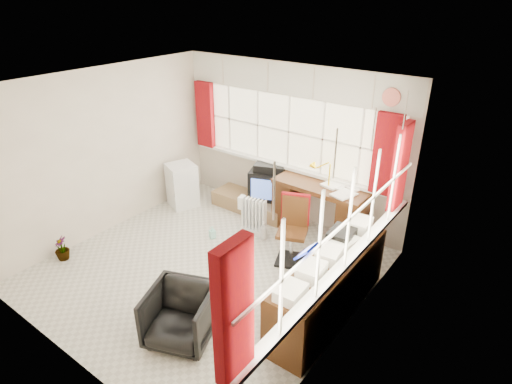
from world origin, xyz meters
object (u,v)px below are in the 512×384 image
Objects in this scene: desk at (322,205)px; office_chair at (180,316)px; crt_tv at (268,183)px; desk_lamp at (330,170)px; task_chair at (294,226)px; radiator at (254,219)px; credenza at (329,286)px; tv_bench at (251,203)px; mini_fridge at (182,185)px.

desk is 2.11× the size of office_chair.
desk is 2.13× the size of crt_tv.
desk is 2.92m from office_chair.
desk_lamp reaches higher than task_chair.
radiator is 2.03m from credenza.
task_chair is 0.69× the size of tv_bench.
desk reaches higher than credenza.
desk is 0.73× the size of credenza.
desk_lamp reaches higher than tv_bench.
desk_lamp is 0.29× the size of tv_bench.
office_chair is at bearing -71.92° from crt_tv.
office_chair is 1.01× the size of crt_tv.
radiator is (-0.84, 0.21, -0.27)m from task_chair.
tv_bench is 0.47m from crt_tv.
credenza reaches higher than office_chair.
tv_bench is at bearing -139.81° from crt_tv.
desk is at bearing -5.08° from crt_tv.
desk is 1.35m from tv_bench.
task_chair is at bearing 64.71° from office_chair.
crt_tv reaches higher than tv_bench.
desk is 2.48× the size of radiator.
credenza is at bearing -60.74° from desk_lamp.
crt_tv is at bearing 40.19° from tv_bench.
credenza is at bearing -33.71° from tv_bench.
desk_lamp is 0.53× the size of mini_fridge.
desk_lamp reaches higher than radiator.
radiator is 0.84m from crt_tv.
mini_fridge is (-2.42, 0.22, -0.13)m from task_chair.
credenza is (1.09, 1.31, 0.08)m from office_chair.
task_chair reaches higher than tv_bench.
task_chair is 0.91m from radiator.
radiator is at bearing 152.17° from credenza.
crt_tv is (-1.12, 0.96, -0.01)m from task_chair.
credenza is 3.50m from mini_fridge.
mini_fridge is at bearing -167.47° from desk_lamp.
credenza is (0.85, -1.52, -0.72)m from desk_lamp.
tv_bench is at bearing 27.21° from mini_fridge.
task_chair is at bearing -40.61° from crt_tv.
task_chair reaches higher than desk.
desk reaches higher than radiator.
task_chair is 0.48× the size of credenza.
desk_lamp is at bearing -8.29° from crt_tv.
credenza is 2.90× the size of crt_tv.
credenza is 2.75m from tv_bench.
credenza is at bearing -39.37° from crt_tv.
crt_tv reaches higher than office_chair.
credenza reaches higher than mini_fridge.
desk reaches higher than tv_bench.
tv_bench is (-1.31, -0.08, -0.34)m from desk.
credenza is 2.68m from crt_tv.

